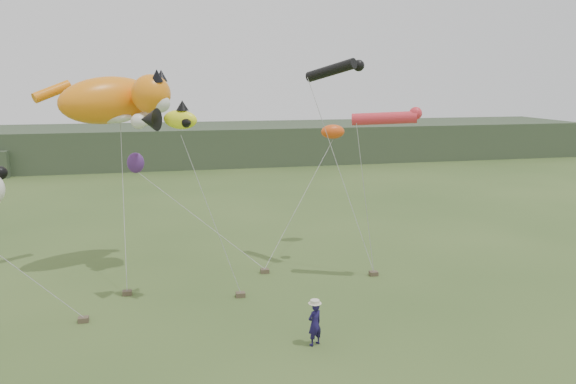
# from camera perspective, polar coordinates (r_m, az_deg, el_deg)

# --- Properties ---
(ground) EXTENTS (120.00, 120.00, 0.00)m
(ground) POSITION_cam_1_polar(r_m,az_deg,el_deg) (20.14, -1.43, -15.36)
(ground) COLOR #385123
(ground) RESTS_ON ground
(headland) EXTENTS (90.00, 13.00, 4.00)m
(headland) POSITION_cam_1_polar(r_m,az_deg,el_deg) (62.73, -12.36, 4.62)
(headland) COLOR #2D3D28
(headland) RESTS_ON ground
(festival_attendant) EXTENTS (0.68, 0.59, 1.56)m
(festival_attendant) POSITION_cam_1_polar(r_m,az_deg,el_deg) (19.89, 2.73, -13.23)
(festival_attendant) COLOR #191245
(festival_attendant) RESTS_ON ground
(sandbag_anchors) EXTENTS (13.04, 4.19, 0.20)m
(sandbag_anchors) POSITION_cam_1_polar(r_m,az_deg,el_deg) (24.93, -6.43, -9.75)
(sandbag_anchors) COLOR brown
(sandbag_anchors) RESTS_ON ground
(cat_kite) EXTENTS (6.34, 4.35, 2.70)m
(cat_kite) POSITION_cam_1_polar(r_m,az_deg,el_deg) (27.51, -16.93, 8.97)
(cat_kite) COLOR orange
(cat_kite) RESTS_ON ground
(fish_kite) EXTENTS (2.47, 1.62, 1.19)m
(fish_kite) POSITION_cam_1_polar(r_m,az_deg,el_deg) (22.45, -12.01, 7.28)
(fish_kite) COLOR #F9FF20
(fish_kite) RESTS_ON ground
(tube_kites) EXTENTS (4.21, 4.69, 2.96)m
(tube_kites) POSITION_cam_1_polar(r_m,az_deg,el_deg) (25.89, 7.67, 9.85)
(tube_kites) COLOR black
(tube_kites) RESTS_ON ground
(misc_kites) EXTENTS (11.50, 0.95, 2.32)m
(misc_kites) POSITION_cam_1_polar(r_m,az_deg,el_deg) (29.77, -3.43, 4.89)
(misc_kites) COLOR #E94F14
(misc_kites) RESTS_ON ground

